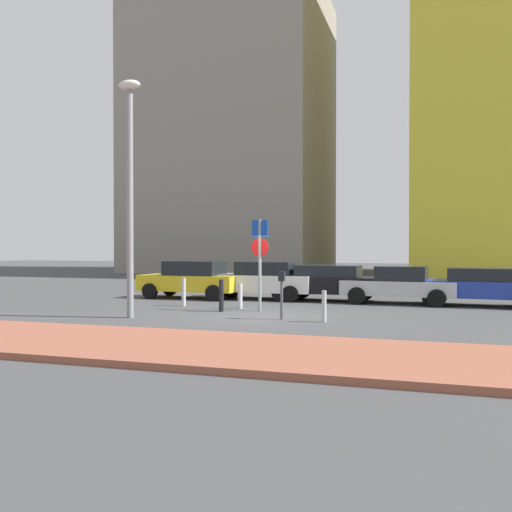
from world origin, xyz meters
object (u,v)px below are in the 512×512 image
at_px(parking_sign_post, 260,253).
at_px(traffic_bollard_far, 184,292).
at_px(parked_car_silver, 399,284).
at_px(parked_car_blue, 478,286).
at_px(parked_car_yellow, 192,279).
at_px(parking_meter, 282,288).
at_px(traffic_bollard_mid, 240,296).
at_px(street_lamp, 130,178).
at_px(traffic_bollard_near, 221,296).
at_px(parked_car_white, 262,280).
at_px(traffic_bollard_edge, 324,306).
at_px(parked_car_black, 325,282).

height_order(parking_sign_post, traffic_bollard_far, parking_sign_post).
height_order(parked_car_silver, parked_car_blue, parked_car_silver).
bearing_deg(traffic_bollard_far, parking_sign_post, -11.64).
height_order(parked_car_yellow, parked_car_blue, parked_car_yellow).
height_order(parked_car_yellow, parking_meter, parked_car_yellow).
bearing_deg(traffic_bollard_mid, parked_car_silver, 33.74).
xyz_separation_m(street_lamp, traffic_bollard_near, (2.01, 2.35, -3.64)).
distance_m(parked_car_yellow, parked_car_white, 2.95).
height_order(parked_car_white, traffic_bollard_mid, parked_car_white).
height_order(parked_car_yellow, traffic_bollard_near, parked_car_yellow).
bearing_deg(traffic_bollard_mid, traffic_bollard_edge, -36.74).
bearing_deg(street_lamp, parked_car_silver, 42.43).
bearing_deg(traffic_bollard_mid, parked_car_white, 95.01).
xyz_separation_m(parked_car_silver, traffic_bollard_edge, (-1.72, -5.98, -0.28)).
xyz_separation_m(parking_sign_post, traffic_bollard_mid, (-0.87, 0.50, -1.48)).
bearing_deg(parking_meter, parked_car_silver, 62.37).
relative_size(parked_car_silver, traffic_bollard_edge, 4.77).
bearing_deg(traffic_bollard_far, parking_meter, -29.77).
bearing_deg(parked_car_black, parking_meter, -91.24).
xyz_separation_m(parked_car_yellow, traffic_bollard_near, (2.92, -4.10, -0.28)).
height_order(parked_car_yellow, parked_car_white, parked_car_yellow).
height_order(parked_car_white, traffic_bollard_edge, parked_car_white).
xyz_separation_m(parking_meter, traffic_bollard_far, (-4.31, 2.47, -0.41)).
relative_size(parking_sign_post, traffic_bollard_edge, 3.41).
bearing_deg(parked_car_blue, parked_car_silver, 179.58).
bearing_deg(parked_car_white, street_lamp, -105.80).
xyz_separation_m(street_lamp, traffic_bollard_mid, (2.30, 3.37, -3.74)).
distance_m(parking_meter, traffic_bollard_mid, 3.19).
relative_size(street_lamp, traffic_bollard_edge, 7.96).
bearing_deg(traffic_bollard_far, parked_car_blue, 18.05).
relative_size(parking_meter, traffic_bollard_far, 1.39).
bearing_deg(traffic_bollard_far, street_lamp, -91.76).
xyz_separation_m(parked_car_white, parked_car_blue, (8.19, -0.23, -0.07)).
distance_m(parked_car_blue, traffic_bollard_mid, 8.58).
bearing_deg(parked_car_white, parked_car_yellow, -168.94).
distance_m(parking_meter, traffic_bollard_far, 4.98).
bearing_deg(parking_meter, parking_sign_post, 124.15).
bearing_deg(traffic_bollard_far, parked_car_silver, 24.24).
distance_m(parked_car_white, traffic_bollard_far, 3.99).
bearing_deg(parked_car_black, parked_car_yellow, -173.75).
xyz_separation_m(parked_car_silver, traffic_bollard_far, (-7.33, -3.30, -0.22)).
bearing_deg(parking_meter, traffic_bollard_edge, -9.22).
bearing_deg(parking_meter, street_lamp, -166.86).
height_order(parked_car_silver, parking_meter, parked_car_silver).
bearing_deg(parked_car_white, traffic_bollard_near, -89.70).
relative_size(parking_sign_post, traffic_bollard_far, 3.02).
distance_m(parked_car_white, parked_car_black, 2.57).
bearing_deg(parked_car_blue, parked_car_black, 177.32).
distance_m(traffic_bollard_far, traffic_bollard_edge, 6.22).
relative_size(street_lamp, traffic_bollard_near, 6.72).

